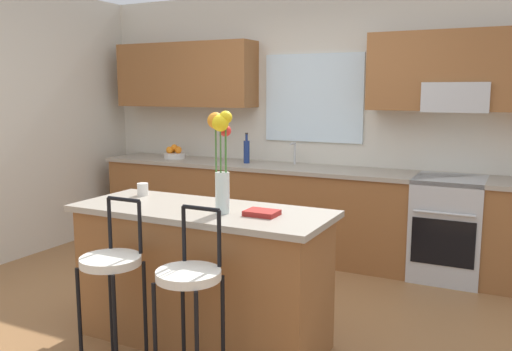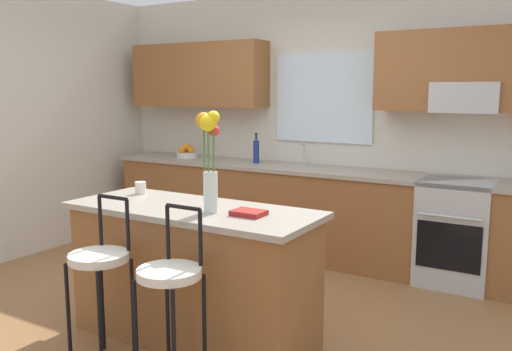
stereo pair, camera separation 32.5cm
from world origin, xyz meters
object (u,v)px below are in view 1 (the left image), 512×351
at_px(oven_range, 448,228).
at_px(kitchen_island, 202,275).
at_px(mug_ceramic, 143,189).
at_px(bottle_olive_oil, 247,151).
at_px(bar_stool_middle, 189,283).
at_px(flower_vase, 221,152).
at_px(cookbook, 262,213).
at_px(bar_stool_near, 112,268).
at_px(fruit_bowl_oranges, 175,153).

bearing_deg(oven_range, kitchen_island, -122.41).
relative_size(mug_ceramic, bottle_olive_oil, 0.28).
xyz_separation_m(bar_stool_middle, flower_vase, (-0.08, 0.49, 0.67)).
relative_size(kitchen_island, bar_stool_middle, 1.66).
height_order(flower_vase, cookbook, flower_vase).
height_order(bar_stool_near, fruit_bowl_oranges, fruit_bowl_oranges).
bearing_deg(bar_stool_middle, mug_ceramic, 140.50).
distance_m(flower_vase, cookbook, 0.45).
distance_m(kitchen_island, cookbook, 0.65).
bearing_deg(fruit_bowl_oranges, mug_ceramic, -60.92).
height_order(cookbook, bottle_olive_oil, bottle_olive_oil).
relative_size(oven_range, cookbook, 4.60).
xyz_separation_m(kitchen_island, flower_vase, (0.20, -0.07, 0.84)).
bearing_deg(flower_vase, cookbook, 13.31).
bearing_deg(mug_ceramic, bar_stool_middle, -39.50).
bearing_deg(bar_stool_near, bar_stool_middle, 0.00).
relative_size(bar_stool_near, bottle_olive_oil, 3.26).
bearing_deg(kitchen_island, bottle_olive_oil, 109.83).
bearing_deg(flower_vase, bar_stool_near, -134.36).
relative_size(kitchen_island, cookbook, 8.65).
bearing_deg(kitchen_island, cookbook, -1.73).
distance_m(oven_range, mug_ceramic, 2.73).
relative_size(mug_ceramic, cookbook, 0.45).
xyz_separation_m(mug_ceramic, cookbook, (1.06, -0.19, -0.03)).
bearing_deg(flower_vase, fruit_bowl_oranges, 131.03).
relative_size(kitchen_island, fruit_bowl_oranges, 7.20).
distance_m(bar_stool_near, mug_ceramic, 0.87).
bearing_deg(cookbook, oven_range, 67.60).
relative_size(bar_stool_middle, mug_ceramic, 11.58).
xyz_separation_m(oven_range, bar_stool_middle, (-1.03, -2.61, 0.18)).
height_order(kitchen_island, bar_stool_middle, bar_stool_middle).
bearing_deg(kitchen_island, bar_stool_near, -116.21).
xyz_separation_m(kitchen_island, fruit_bowl_oranges, (-1.67, 2.08, 0.51)).
relative_size(bar_stool_near, fruit_bowl_oranges, 4.34).
bearing_deg(oven_range, bar_stool_near, -121.15).
bearing_deg(kitchen_island, mug_ceramic, 164.28).
distance_m(bar_stool_middle, mug_ceramic, 1.20).
bearing_deg(kitchen_island, bar_stool_middle, -63.79).
distance_m(bar_stool_middle, bottle_olive_oil, 2.85).
xyz_separation_m(bar_stool_near, cookbook, (0.73, 0.54, 0.30)).
relative_size(oven_range, flower_vase, 1.44).
height_order(bar_stool_near, bar_stool_middle, same).
bearing_deg(flower_vase, mug_ceramic, 163.20).
height_order(oven_range, bar_stool_middle, bar_stool_middle).
bearing_deg(fruit_bowl_oranges, oven_range, -0.55).
bearing_deg(fruit_bowl_oranges, bar_stool_middle, -53.56).
bearing_deg(cookbook, kitchen_island, 178.27).
distance_m(bar_stool_middle, cookbook, 0.65).
xyz_separation_m(oven_range, bar_stool_near, (-1.58, -2.61, 0.18)).
height_order(fruit_bowl_oranges, bottle_olive_oil, bottle_olive_oil).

